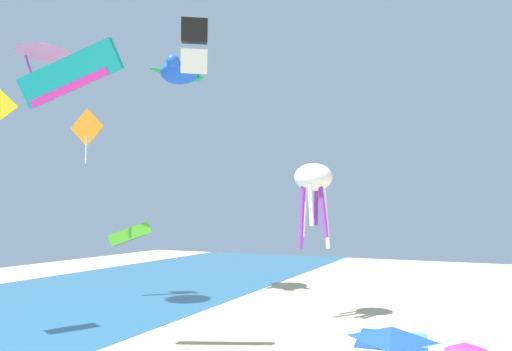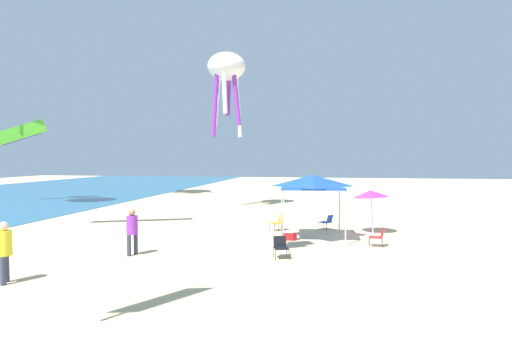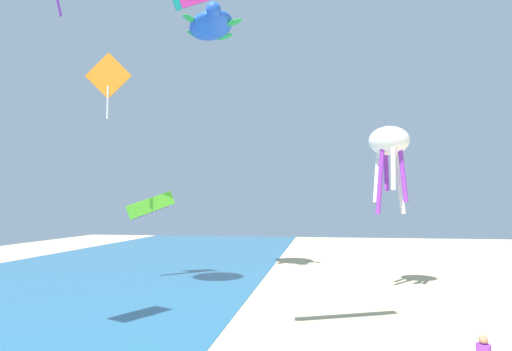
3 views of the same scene
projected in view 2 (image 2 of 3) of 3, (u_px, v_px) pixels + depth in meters
ground at (335, 239)px, 20.73m from camera, size 120.00×120.00×0.10m
canopy_tent at (313, 182)px, 20.26m from camera, size 3.10×3.07×3.02m
beach_umbrella at (371, 194)px, 21.78m from camera, size 1.79×1.80×2.25m
folding_chair_facing_ocean at (378, 236)px, 18.63m from camera, size 0.55×0.63×0.82m
folding_chair_left_of_tent at (327, 221)px, 22.86m from camera, size 0.77×0.80×0.82m
folding_chair_right_of_tent at (278, 222)px, 22.65m from camera, size 0.79×0.81×0.82m
folding_chair_near_cooler at (281, 246)px, 16.52m from camera, size 0.75×0.68×0.82m
cooler_box at (290, 236)px, 20.14m from camera, size 0.58×0.71×0.40m
person_far_stroller at (132, 228)px, 16.94m from camera, size 0.46×0.43×1.83m
person_by_tent at (4, 247)px, 13.15m from camera, size 0.48×0.45×1.90m
kite_octopus_white at (226, 71)px, 32.02m from camera, size 2.81×2.81×6.24m
kite_parafoil_lime at (22, 132)px, 37.13m from camera, size 2.57×3.35×2.36m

